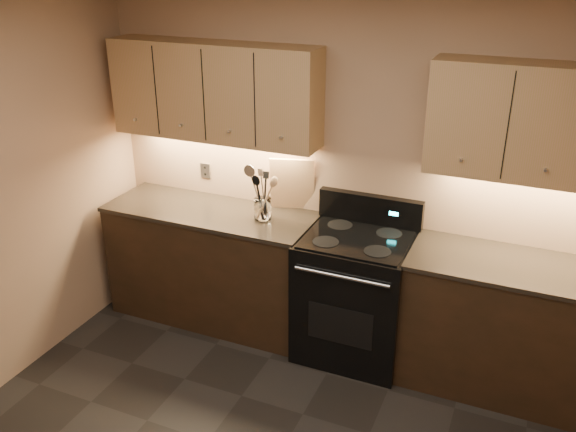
# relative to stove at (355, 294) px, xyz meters

# --- Properties ---
(wall_back) EXTENTS (4.00, 0.04, 2.60)m
(wall_back) POSITION_rel_stove_xyz_m (-0.08, 0.32, 0.82)
(wall_back) COLOR tan
(wall_back) RESTS_ON ground
(counter_left) EXTENTS (1.62, 0.62, 0.93)m
(counter_left) POSITION_rel_stove_xyz_m (-1.18, 0.02, -0.01)
(counter_left) COLOR black
(counter_left) RESTS_ON ground
(counter_right) EXTENTS (1.46, 0.62, 0.93)m
(counter_right) POSITION_rel_stove_xyz_m (1.10, 0.02, -0.01)
(counter_right) COLOR black
(counter_right) RESTS_ON ground
(stove) EXTENTS (0.76, 0.68, 1.14)m
(stove) POSITION_rel_stove_xyz_m (0.00, 0.00, 0.00)
(stove) COLOR black
(stove) RESTS_ON ground
(upper_cab_left) EXTENTS (1.60, 0.30, 0.70)m
(upper_cab_left) POSITION_rel_stove_xyz_m (-1.18, 0.17, 1.32)
(upper_cab_left) COLOR #AC7A56
(upper_cab_left) RESTS_ON wall_back
(upper_cab_right) EXTENTS (1.44, 0.30, 0.70)m
(upper_cab_right) POSITION_rel_stove_xyz_m (1.10, 0.17, 1.32)
(upper_cab_right) COLOR #AC7A56
(upper_cab_right) RESTS_ON wall_back
(outlet_plate) EXTENTS (0.08, 0.01, 0.12)m
(outlet_plate) POSITION_rel_stove_xyz_m (-1.38, 0.31, 0.64)
(outlet_plate) COLOR #B2B5BA
(outlet_plate) RESTS_ON wall_back
(utensil_crock) EXTENTS (0.15, 0.15, 0.16)m
(utensil_crock) POSITION_rel_stove_xyz_m (-0.74, 0.03, 0.52)
(utensil_crock) COLOR white
(utensil_crock) RESTS_ON counter_left
(cutting_board) EXTENTS (0.34, 0.18, 0.42)m
(cutting_board) POSITION_rel_stove_xyz_m (-0.61, 0.27, 0.66)
(cutting_board) COLOR #DCAB76
(cutting_board) RESTS_ON counter_left
(wooden_spoon) EXTENTS (0.18, 0.13, 0.33)m
(wooden_spoon) POSITION_rel_stove_xyz_m (-0.77, 0.01, 0.63)
(wooden_spoon) COLOR #DCAB76
(wooden_spoon) RESTS_ON utensil_crock
(black_spoon) EXTENTS (0.07, 0.17, 0.36)m
(black_spoon) POSITION_rel_stove_xyz_m (-0.75, 0.05, 0.64)
(black_spoon) COLOR black
(black_spoon) RESTS_ON utensil_crock
(black_turner) EXTENTS (0.12, 0.19, 0.36)m
(black_turner) POSITION_rel_stove_xyz_m (-0.72, 0.01, 0.64)
(black_turner) COLOR black
(black_turner) RESTS_ON utensil_crock
(steel_spatula) EXTENTS (0.16, 0.14, 0.38)m
(steel_spatula) POSITION_rel_stove_xyz_m (-0.72, 0.04, 0.65)
(steel_spatula) COLOR silver
(steel_spatula) RESTS_ON utensil_crock
(steel_skimmer) EXTENTS (0.22, 0.10, 0.40)m
(steel_skimmer) POSITION_rel_stove_xyz_m (-0.71, 0.00, 0.66)
(steel_skimmer) COLOR silver
(steel_skimmer) RESTS_ON utensil_crock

